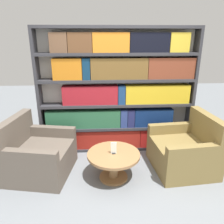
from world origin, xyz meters
name	(u,v)px	position (x,y,z in m)	size (l,w,h in m)	color
ground_plane	(123,189)	(0.00, 0.00, 0.00)	(14.00, 14.00, 0.00)	slate
bookshelf	(118,93)	(0.01, 1.23, 1.10)	(2.77, 0.30, 2.22)	silver
armchair_left	(38,155)	(-1.29, 0.49, 0.30)	(1.05, 1.08, 0.91)	brown
armchair_right	(185,151)	(1.05, 0.49, 0.30)	(0.98, 1.01, 0.91)	olive
coffee_table	(114,160)	(-0.12, 0.28, 0.31)	(0.78, 0.78, 0.43)	olive
table_sign	(114,149)	(-0.12, 0.28, 0.50)	(0.09, 0.06, 0.18)	black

